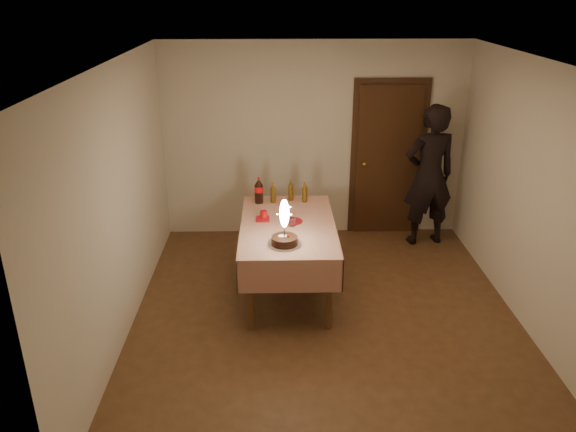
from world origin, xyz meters
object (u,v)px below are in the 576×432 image
object	(u,v)px
birthday_cake	(284,233)
cola_bottle	(259,191)
amber_bottle_left	(273,193)
red_cup	(264,215)
photographer	(429,176)
red_plate	(293,221)
amber_bottle_right	(305,192)
amber_bottle_mid	(291,191)
dining_table	(288,233)
clear_cup	(292,222)

from	to	relation	value
birthday_cake	cola_bottle	world-z (taller)	birthday_cake
amber_bottle_left	red_cup	bearing A→B (deg)	-101.47
photographer	red_plate	bearing A→B (deg)	-145.90
birthday_cake	amber_bottle_right	world-z (taller)	birthday_cake
red_cup	red_plate	bearing A→B (deg)	-12.15
amber_bottle_right	amber_bottle_left	bearing A→B (deg)	-178.51
amber_bottle_left	photographer	size ratio (longest dim) A/B	0.14
red_plate	photographer	distance (m)	2.18
amber_bottle_mid	dining_table	bearing A→B (deg)	-94.21
dining_table	amber_bottle_mid	xyz separation A→B (m)	(0.05, 0.72, 0.23)
dining_table	clear_cup	world-z (taller)	clear_cup
photographer	birthday_cake	bearing A→B (deg)	-136.48
red_plate	amber_bottle_right	bearing A→B (deg)	74.71
amber_bottle_left	amber_bottle_right	world-z (taller)	same
red_plate	amber_bottle_right	xyz separation A→B (m)	(0.16, 0.59, 0.11)
amber_bottle_right	red_plate	bearing A→B (deg)	-105.29
birthday_cake	amber_bottle_mid	size ratio (longest dim) A/B	1.88
dining_table	amber_bottle_left	distance (m)	0.71
cola_bottle	amber_bottle_right	bearing A→B (deg)	2.03
birthday_cake	amber_bottle_right	bearing A→B (deg)	77.53
clear_cup	amber_bottle_left	xyz separation A→B (m)	(-0.20, 0.70, 0.07)
red_cup	photographer	world-z (taller)	photographer
birthday_cake	amber_bottle_left	distance (m)	1.17
clear_cup	amber_bottle_mid	distance (m)	0.78
red_cup	cola_bottle	bearing A→B (deg)	97.20
red_cup	cola_bottle	xyz separation A→B (m)	(-0.06, 0.50, 0.10)
birthday_cake	amber_bottle_right	distance (m)	1.20
red_cup	amber_bottle_left	bearing A→B (deg)	78.53
dining_table	amber_bottle_mid	size ratio (longest dim) A/B	6.75
dining_table	amber_bottle_right	distance (m)	0.73
amber_bottle_mid	red_plate	bearing A→B (deg)	-90.07
red_plate	photographer	world-z (taller)	photographer
amber_bottle_mid	clear_cup	bearing A→B (deg)	-90.57
amber_bottle_right	red_cup	bearing A→B (deg)	-132.36
dining_table	amber_bottle_right	world-z (taller)	amber_bottle_right
amber_bottle_right	amber_bottle_mid	xyz separation A→B (m)	(-0.16, 0.06, 0.00)
dining_table	amber_bottle_mid	distance (m)	0.76
cola_bottle	amber_bottle_mid	bearing A→B (deg)	12.27
birthday_cake	amber_bottle_mid	xyz separation A→B (m)	(0.10, 1.24, -0.01)
red_plate	red_cup	world-z (taller)	red_cup
red_plate	cola_bottle	size ratio (longest dim) A/B	0.69
dining_table	amber_bottle_mid	world-z (taller)	amber_bottle_mid
dining_table	clear_cup	bearing A→B (deg)	-48.25
photographer	dining_table	bearing A→B (deg)	-145.20
clear_cup	red_cup	bearing A→B (deg)	148.62
red_plate	cola_bottle	world-z (taller)	cola_bottle
clear_cup	photographer	xyz separation A→B (m)	(1.81, 1.34, 0.06)
red_plate	red_cup	xyz separation A→B (m)	(-0.32, 0.07, 0.05)
dining_table	birthday_cake	size ratio (longest dim) A/B	3.58
amber_bottle_left	photographer	bearing A→B (deg)	17.65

